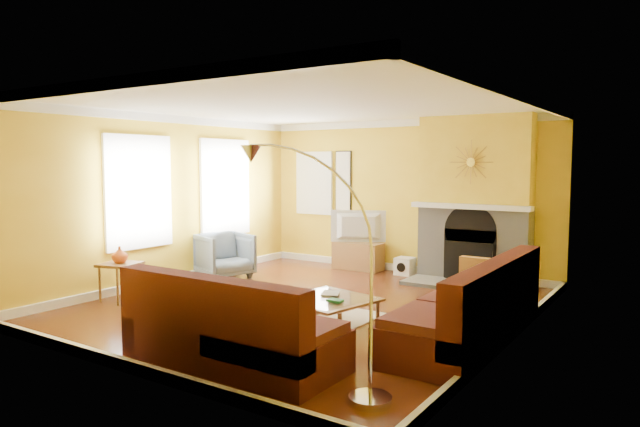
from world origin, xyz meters
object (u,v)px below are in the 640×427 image
Objects in this scene: sectional_sofa at (353,295)px; media_console at (358,256)px; armchair at (224,255)px; coffee_table at (328,313)px; side_table at (121,282)px; arc_lamp at (312,269)px.

sectional_sofa reaches higher than media_console.
armchair is at bearing 155.36° from sectional_sofa.
coffee_table is (-0.34, -0.01, -0.26)m from sectional_sofa.
armchair is at bearing -128.32° from media_console.
arc_lamp reaches higher than side_table.
coffee_table is 3.49m from armchair.
arc_lamp reaches higher than sectional_sofa.
side_table is (-0.09, -2.02, -0.11)m from armchair.
sectional_sofa reaches higher than armchair.
side_table is at bearing -172.20° from coffee_table.
media_console is 1.67× the size of side_table.
side_table is at bearing -112.08° from media_console.
side_table is at bearing 164.68° from arc_lamp.
armchair is (-3.10, 1.59, 0.19)m from coffee_table.
side_table is 0.26× the size of arc_lamp.
sectional_sofa is at bearing -94.38° from armchair.
arc_lamp is at bearing -61.46° from coffee_table.
sectional_sofa is 4.58× the size of armchair.
coffee_table is at bearing -178.21° from sectional_sofa.
sectional_sofa reaches higher than coffee_table.
coffee_table is at bearing 118.54° from arc_lamp.
sectional_sofa is 3.99m from media_console.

